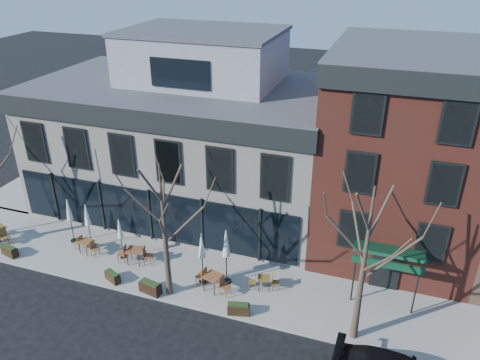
% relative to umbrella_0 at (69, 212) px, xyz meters
% --- Properties ---
extents(ground, '(120.00, 120.00, 0.00)m').
position_rel_umbrella_0_xyz_m(ground, '(4.32, 1.61, -2.12)').
color(ground, black).
rests_on(ground, ground).
extents(sidewalk_front, '(33.50, 4.70, 0.15)m').
position_rel_umbrella_0_xyz_m(sidewalk_front, '(7.57, -0.54, -2.04)').
color(sidewalk_front, gray).
rests_on(sidewalk_front, ground).
extents(sidewalk_side, '(4.50, 12.00, 0.15)m').
position_rel_umbrella_0_xyz_m(sidewalk_side, '(-6.93, 7.61, -2.04)').
color(sidewalk_side, gray).
rests_on(sidewalk_side, ground).
extents(corner_building, '(18.39, 10.39, 11.10)m').
position_rel_umbrella_0_xyz_m(corner_building, '(4.40, 6.68, 2.60)').
color(corner_building, silver).
rests_on(corner_building, ground).
extents(red_brick_building, '(8.20, 11.78, 11.18)m').
position_rel_umbrella_0_xyz_m(red_brick_building, '(17.32, 6.59, 3.52)').
color(red_brick_building, brown).
rests_on(red_brick_building, ground).
extents(tree_mid, '(3.50, 3.55, 7.04)m').
position_rel_umbrella_0_xyz_m(tree_mid, '(7.33, -2.29, 1.67)').
color(tree_mid, '#382B21').
rests_on(tree_mid, sidewalk_front).
extents(tree_right, '(3.72, 3.77, 7.48)m').
position_rel_umbrella_0_xyz_m(tree_right, '(16.33, -2.29, 1.90)').
color(tree_right, '#382B21').
rests_on(tree_right, sidewalk_front).
extents(cafe_set_1, '(1.76, 0.81, 0.90)m').
position_rel_umbrella_0_xyz_m(cafe_set_1, '(1.40, -0.70, -1.51)').
color(cafe_set_1, brown).
rests_on(cafe_set_1, sidewalk_front).
extents(cafe_set_2, '(2.02, 0.93, 1.04)m').
position_rel_umbrella_0_xyz_m(cafe_set_2, '(4.46, -0.66, -1.44)').
color(cafe_set_2, brown).
rests_on(cafe_set_2, sidewalk_front).
extents(cafe_set_4, '(2.05, 0.97, 1.05)m').
position_rel_umbrella_0_xyz_m(cafe_set_4, '(9.29, -1.38, -1.43)').
color(cafe_set_4, brown).
rests_on(cafe_set_4, sidewalk_front).
extents(cafe_set_5, '(1.61, 0.83, 0.83)m').
position_rel_umbrella_0_xyz_m(cafe_set_5, '(11.67, -0.50, -1.54)').
color(cafe_set_5, brown).
rests_on(cafe_set_5, sidewalk_front).
extents(umbrella_0, '(0.45, 0.45, 2.79)m').
position_rel_umbrella_0_xyz_m(umbrella_0, '(0.00, 0.00, 0.00)').
color(umbrella_0, black).
rests_on(umbrella_0, sidewalk_front).
extents(umbrella_1, '(0.44, 0.44, 2.73)m').
position_rel_umbrella_0_xyz_m(umbrella_1, '(1.26, -0.10, -0.04)').
color(umbrella_1, black).
rests_on(umbrella_1, sidewalk_front).
extents(umbrella_2, '(0.39, 0.39, 2.44)m').
position_rel_umbrella_0_xyz_m(umbrella_2, '(3.54, -0.43, -0.25)').
color(umbrella_2, black).
rests_on(umbrella_2, sidewalk_front).
extents(umbrella_3, '(0.47, 0.47, 2.92)m').
position_rel_umbrella_0_xyz_m(umbrella_3, '(8.56, -0.95, 0.09)').
color(umbrella_3, black).
rests_on(umbrella_3, sidewalk_front).
extents(umbrella_4, '(0.50, 0.50, 3.13)m').
position_rel_umbrella_0_xyz_m(umbrella_4, '(9.72, -0.61, 0.24)').
color(umbrella_4, black).
rests_on(umbrella_4, sidewalk_front).
extents(planter_0, '(1.09, 0.63, 0.57)m').
position_rel_umbrella_0_xyz_m(planter_0, '(-2.51, -2.32, -1.68)').
color(planter_0, black).
rests_on(planter_0, sidewalk_front).
extents(planter_1, '(1.01, 0.73, 0.53)m').
position_rel_umbrella_0_xyz_m(planter_1, '(4.14, -2.40, -1.71)').
color(planter_1, black).
rests_on(planter_1, sidewalk_front).
extents(planter_2, '(1.20, 0.66, 0.64)m').
position_rel_umbrella_0_xyz_m(planter_2, '(6.42, -2.59, -1.65)').
color(planter_2, black).
rests_on(planter_2, sidewalk_front).
extents(planter_3, '(1.09, 0.63, 0.57)m').
position_rel_umbrella_0_xyz_m(planter_3, '(11.05, -2.59, -1.69)').
color(planter_3, '#312110').
rests_on(planter_3, sidewalk_front).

